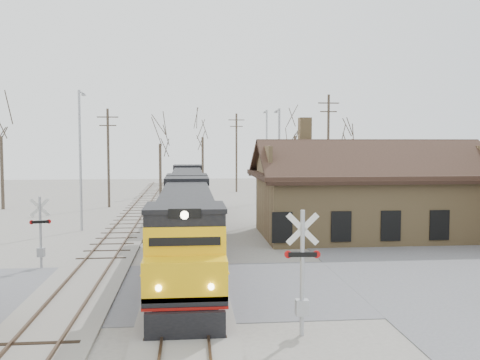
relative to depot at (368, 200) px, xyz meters
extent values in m
plane|color=#9B968C|center=(-11.99, -12.00, -2.41)|extent=(140.00, 140.00, 0.00)
cube|color=#5B5B5F|center=(-11.99, -12.00, -2.39)|extent=(60.00, 9.00, 0.03)
cube|color=#9B968C|center=(-11.99, 3.00, -2.35)|extent=(3.40, 90.00, 0.12)
cube|color=#473323|center=(-12.71, 3.00, -2.24)|extent=(0.08, 90.00, 0.14)
cube|color=#473323|center=(-11.27, 3.00, -2.24)|extent=(0.08, 90.00, 0.14)
cube|color=#9B968C|center=(-16.49, 3.00, -2.35)|extent=(3.40, 90.00, 0.12)
cube|color=#473323|center=(-17.21, 3.00, -2.24)|extent=(0.08, 90.00, 0.14)
cube|color=#473323|center=(-15.77, 3.00, -2.24)|extent=(0.08, 90.00, 0.14)
cube|color=#9A7C4F|center=(0.01, 0.00, -0.41)|extent=(14.00, 8.00, 4.00)
cube|color=black|center=(0.01, 0.00, 1.69)|extent=(15.20, 9.20, 0.30)
cube|color=black|center=(0.01, -2.30, 2.69)|extent=(15.00, 4.71, 2.66)
cube|color=black|center=(0.01, 2.30, 2.69)|extent=(15.00, 4.71, 2.66)
cube|color=#9A7C4F|center=(-3.99, 1.50, 4.39)|extent=(0.80, 0.80, 2.20)
cube|color=black|center=(-11.99, -14.74, -1.91)|extent=(2.26, 3.61, 0.90)
cube|color=black|center=(-11.99, -3.00, -1.91)|extent=(2.26, 3.61, 0.90)
cube|color=black|center=(-11.99, -8.87, -1.19)|extent=(2.71, 18.06, 0.32)
cube|color=#940E0A|center=(-11.99, -8.87, -1.39)|extent=(2.73, 18.06, 0.11)
cube|color=black|center=(-11.99, -7.75, 0.21)|extent=(2.35, 13.09, 2.53)
cube|color=black|center=(-11.99, -15.56, 0.21)|extent=(2.71, 2.53, 2.53)
cube|color=yellow|center=(-11.99, -17.09, -0.56)|extent=(2.71, 1.63, 1.26)
cube|color=black|center=(-11.99, -18.00, -1.91)|extent=(2.53, 0.25, 0.90)
cylinder|color=#FFF2CC|center=(-11.99, -17.92, 1.57)|extent=(0.25, 0.10, 0.25)
cube|color=black|center=(-11.99, 3.82, -1.91)|extent=(2.26, 3.61, 0.90)
cube|color=black|center=(-11.99, 15.55, -1.91)|extent=(2.26, 3.61, 0.90)
cube|color=black|center=(-11.99, 9.69, -1.19)|extent=(2.71, 18.06, 0.32)
cube|color=#940E0A|center=(-11.99, 9.69, -1.39)|extent=(2.73, 18.06, 0.11)
cube|color=black|center=(-11.99, 10.81, 0.21)|extent=(2.35, 13.09, 2.53)
cube|color=black|center=(-11.99, 3.00, 0.21)|extent=(2.71, 2.53, 2.53)
cube|color=black|center=(-11.99, 1.47, -0.56)|extent=(2.71, 1.63, 1.26)
cube|color=black|center=(-11.99, 0.56, -1.91)|extent=(2.53, 0.25, 0.90)
cylinder|color=#A5A8AD|center=(-8.25, -17.77, -0.37)|extent=(0.14, 0.14, 4.07)
cube|color=silver|center=(-8.25, -17.77, 1.05)|extent=(1.06, 0.11, 1.06)
cube|color=silver|center=(-8.25, -17.77, 1.05)|extent=(1.06, 0.11, 1.06)
cube|color=black|center=(-8.25, -17.77, 0.24)|extent=(0.92, 0.21, 0.15)
cylinder|color=#B20C0C|center=(-8.71, -17.74, 0.24)|extent=(0.25, 0.10, 0.24)
cylinder|color=#B20C0C|center=(-7.80, -17.80, 0.24)|extent=(0.25, 0.10, 0.24)
cube|color=#A5A8AD|center=(-8.25, -17.77, -1.49)|extent=(0.41, 0.31, 0.51)
cylinder|color=#A5A8AD|center=(-19.14, -7.50, -0.62)|extent=(0.12, 0.12, 3.57)
cube|color=silver|center=(-19.14, -7.50, 0.62)|extent=(0.92, 0.25, 0.93)
cube|color=silver|center=(-19.14, -7.50, 0.62)|extent=(0.92, 0.25, 0.93)
cube|color=black|center=(-19.14, -7.50, -0.09)|extent=(0.82, 0.33, 0.13)
cylinder|color=#B20C0C|center=(-18.75, -7.41, -0.09)|extent=(0.23, 0.13, 0.21)
cylinder|color=#B20C0C|center=(-19.53, -7.59, -0.09)|extent=(0.23, 0.13, 0.21)
cube|color=#A5A8AD|center=(-19.14, -7.50, -1.60)|extent=(0.36, 0.27, 0.45)
cylinder|color=#A5A8AD|center=(-19.41, 3.91, 2.52)|extent=(0.18, 0.18, 9.86)
cylinder|color=#A5A8AD|center=(-19.41, 4.81, 7.35)|extent=(0.12, 1.80, 0.12)
cube|color=#A5A8AD|center=(-19.41, 5.61, 7.25)|extent=(0.25, 0.50, 0.12)
cylinder|color=#A5A8AD|center=(-4.66, 7.92, 2.06)|extent=(0.18, 0.18, 8.92)
cylinder|color=#A5A8AD|center=(-4.66, 8.82, 6.42)|extent=(0.12, 1.80, 0.12)
cube|color=#A5A8AD|center=(-4.66, 9.62, 6.32)|extent=(0.25, 0.50, 0.12)
cylinder|color=#A5A8AD|center=(-3.77, 20.86, 2.40)|extent=(0.18, 0.18, 9.61)
cylinder|color=#A5A8AD|center=(-3.77, 21.76, 7.10)|extent=(0.12, 1.80, 0.12)
cube|color=#A5A8AD|center=(-3.77, 22.56, 7.00)|extent=(0.25, 0.50, 0.12)
cylinder|color=#382D23|center=(-19.52, 17.69, 2.31)|extent=(0.24, 0.24, 9.44)
cube|color=#382D23|center=(-19.52, 17.69, 6.23)|extent=(2.00, 0.10, 0.10)
cube|color=#382D23|center=(-19.52, 17.69, 5.43)|extent=(1.60, 0.10, 0.10)
cylinder|color=#382D23|center=(-5.89, 32.59, 2.52)|extent=(0.24, 0.24, 9.85)
cube|color=#382D23|center=(-5.89, 32.59, 6.64)|extent=(2.00, 0.10, 0.10)
cube|color=#382D23|center=(-5.89, 32.59, 5.84)|extent=(1.60, 0.10, 0.10)
cylinder|color=#382D23|center=(1.26, 15.16, 2.95)|extent=(0.24, 0.24, 10.72)
cube|color=#382D23|center=(1.26, 15.16, 7.51)|extent=(2.00, 0.10, 0.10)
cube|color=#382D23|center=(1.26, 15.16, 6.71)|extent=(1.60, 0.10, 0.10)
cylinder|color=#382D23|center=(-29.16, 17.08, 1.00)|extent=(0.32, 0.32, 6.81)
cylinder|color=#382D23|center=(-15.20, 28.89, 0.64)|extent=(0.32, 0.32, 6.10)
cylinder|color=#382D23|center=(-9.98, 38.59, 1.08)|extent=(0.32, 0.32, 6.97)
cylinder|color=#382D23|center=(1.62, 32.76, 1.12)|extent=(0.32, 0.32, 7.06)
cylinder|color=#382D23|center=(6.01, 25.14, 0.56)|extent=(0.32, 0.32, 5.94)
camera|label=1|loc=(-11.84, -34.33, 3.79)|focal=40.00mm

